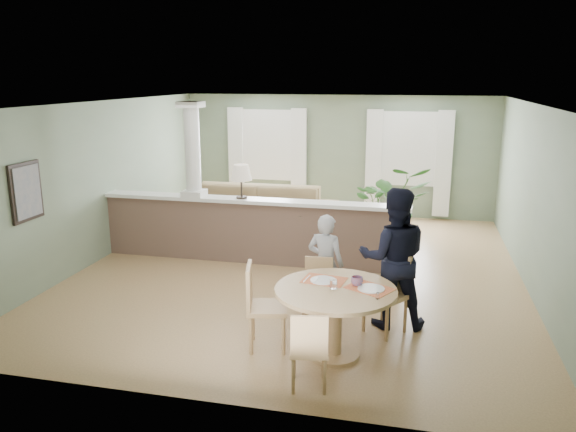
% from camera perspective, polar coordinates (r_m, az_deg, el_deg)
% --- Properties ---
extents(ground, '(8.00, 8.00, 0.00)m').
position_cam_1_polar(ground, '(9.32, 1.23, -5.44)').
color(ground, tan).
rests_on(ground, ground).
extents(room_shell, '(7.02, 8.02, 2.71)m').
position_cam_1_polar(room_shell, '(9.49, 1.90, 6.20)').
color(room_shell, gray).
rests_on(room_shell, ground).
extents(pony_wall, '(5.32, 0.38, 2.70)m').
position_cam_1_polar(pony_wall, '(9.53, -4.31, -0.58)').
color(pony_wall, brown).
rests_on(pony_wall, ground).
extents(sofa, '(3.29, 1.33, 0.96)m').
position_cam_1_polar(sofa, '(11.18, -3.53, 0.43)').
color(sofa, olive).
rests_on(sofa, ground).
extents(houseplant, '(1.72, 1.61, 1.56)m').
position_cam_1_polar(houseplant, '(10.52, 10.33, 1.04)').
color(houseplant, '#36692A').
rests_on(houseplant, ground).
extents(dining_table, '(1.36, 1.36, 0.93)m').
position_cam_1_polar(dining_table, '(6.35, 4.92, -8.74)').
color(dining_table, tan).
rests_on(dining_table, ground).
extents(chair_far_boy, '(0.41, 0.41, 0.84)m').
position_cam_1_polar(chair_far_boy, '(7.28, 3.05, -7.26)').
color(chair_far_boy, tan).
rests_on(chair_far_boy, ground).
extents(chair_far_man, '(0.62, 0.62, 0.99)m').
position_cam_1_polar(chair_far_man, '(7.11, 10.28, -7.33)').
color(chair_far_man, tan).
rests_on(chair_far_man, ground).
extents(chair_near, '(0.45, 0.45, 0.86)m').
position_cam_1_polar(chair_near, '(5.77, 2.16, -13.16)').
color(chair_near, tan).
rests_on(chair_near, ground).
extents(chair_side, '(0.55, 0.55, 1.02)m').
position_cam_1_polar(chair_side, '(6.58, -2.82, -8.77)').
color(chair_side, tan).
rests_on(chair_side, ground).
extents(child_person, '(0.55, 0.42, 1.37)m').
position_cam_1_polar(child_person, '(7.48, 3.84, -4.92)').
color(child_person, '#A3A2A8').
rests_on(child_person, ground).
extents(man_person, '(0.95, 0.79, 1.80)m').
position_cam_1_polar(man_person, '(7.14, 10.67, -4.23)').
color(man_person, black).
rests_on(man_person, ground).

